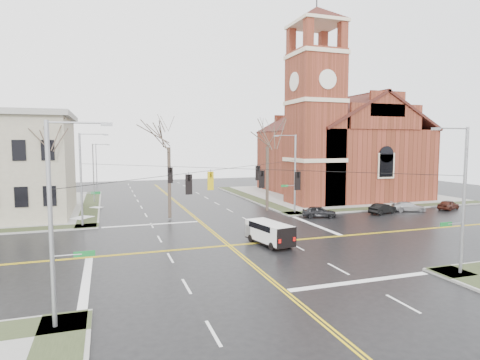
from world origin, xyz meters
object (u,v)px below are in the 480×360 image
object	(u,v)px
parked_car_b	(382,209)
streetlight_north_b	(97,163)
tree_nw_far	(53,146)
signal_pole_ne	(294,171)
signal_pole_nw	(83,176)
cargo_van	(268,231)
signal_pole_sw	(55,219)
streetlight_north_a	(95,170)
parked_car_c	(408,207)
tree_ne	(267,142)
signal_pole_se	(462,196)
church	(334,142)
parked_car_a	(319,212)
tree_nw_near	(169,142)
parked_car_d	(448,205)

from	to	relation	value
parked_car_b	streetlight_north_b	bearing A→B (deg)	22.07
parked_car_b	tree_nw_far	xyz separation A→B (m)	(-35.20, 5.06, 7.33)
signal_pole_ne	signal_pole_nw	bearing A→B (deg)	180.00
signal_pole_nw	cargo_van	bearing A→B (deg)	-39.90
signal_pole_nw	signal_pole_sw	size ratio (longest dim) A/B	1.00
streetlight_north_a	parked_car_c	world-z (taller)	streetlight_north_a
signal_pole_sw	streetlight_north_b	bearing A→B (deg)	89.36
signal_pole_ne	tree_ne	xyz separation A→B (m)	(-2.27, 2.45, 3.33)
signal_pole_ne	tree_ne	bearing A→B (deg)	132.82
signal_pole_nw	signal_pole_se	distance (m)	32.28
church	parked_car_a	bearing A→B (deg)	-125.86
signal_pole_ne	tree_nw_near	xyz separation A→B (m)	(-14.09, 1.29, 3.30)
parked_car_a	signal_pole_sw	bearing A→B (deg)	149.33
church	parked_car_a	size ratio (longest dim) A/B	7.43
signal_pole_nw	signal_pole_se	world-z (taller)	same
parked_car_a	tree_nw_far	xyz separation A→B (m)	(-27.06, 4.73, 7.31)
tree_nw_far	streetlight_north_b	bearing A→B (deg)	84.40
streetlight_north_a	parked_car_a	xyz separation A→B (m)	(23.65, -19.50, -3.84)
church	parked_car_a	distance (m)	21.55
tree_nw_far	signal_pole_ne	bearing A→B (deg)	-3.91
church	tree_nw_near	distance (m)	30.03
cargo_van	church	bearing A→B (deg)	38.24
parked_car_b	signal_pole_sw	bearing A→B (deg)	104.69
parked_car_a	tree_ne	bearing A→B (deg)	55.84
tree_ne	cargo_van	bearing A→B (deg)	-112.12
church	parked_car_a	xyz separation A→B (m)	(-11.76, -16.28, -7.80)
parked_car_b	tree_ne	bearing A→B (deg)	47.95
signal_pole_se	parked_car_a	distance (m)	20.53
streetlight_north_a	cargo_van	world-z (taller)	streetlight_north_a
tree_ne	signal_pole_sw	bearing A→B (deg)	-128.68
parked_car_c	signal_pole_se	bearing A→B (deg)	166.15
signal_pole_sw	streetlight_north_a	size ratio (longest dim) A/B	1.12
parked_car_a	signal_pole_se	bearing A→B (deg)	-164.91
signal_pole_se	signal_pole_sw	size ratio (longest dim) A/B	1.00
signal_pole_se	streetlight_north_b	world-z (taller)	signal_pole_se
streetlight_north_b	parked_car_b	world-z (taller)	streetlight_north_b
streetlight_north_a	streetlight_north_b	bearing A→B (deg)	90.00
signal_pole_se	cargo_van	bearing A→B (deg)	126.87
signal_pole_se	parked_car_c	xyz separation A→B (m)	(13.89, 20.11, -4.38)
streetlight_north_b	signal_pole_nw	bearing A→B (deg)	-91.05
parked_car_d	parked_car_b	bearing A→B (deg)	68.20
parked_car_b	parked_car_c	size ratio (longest dim) A/B	0.94
signal_pole_ne	signal_pole_se	bearing A→B (deg)	-90.00
parked_car_d	signal_pole_se	bearing A→B (deg)	114.20
parked_car_a	tree_nw_far	distance (m)	28.43
parked_car_b	tree_nw_near	world-z (taller)	tree_nw_near
streetlight_north_b	parked_car_d	xyz separation A→B (m)	(41.42, -39.97, -3.86)
tree_nw_far	signal_pole_se	bearing A→B (deg)	-44.26
tree_nw_far	streetlight_north_a	bearing A→B (deg)	77.01
streetlight_north_a	signal_pole_ne	bearing A→B (deg)	-36.90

